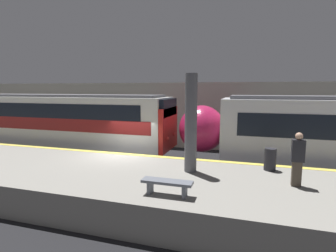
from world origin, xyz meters
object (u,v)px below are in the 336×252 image
(trash_bin, at_px, (270,159))
(platform_bench, at_px, (167,184))
(support_pillar_near, at_px, (191,123))
(train_boxy, at_px, (33,123))
(person_waiting, at_px, (298,158))

(trash_bin, bearing_deg, platform_bench, -131.72)
(support_pillar_near, relative_size, platform_bench, 2.43)
(support_pillar_near, relative_size, train_boxy, 0.19)
(person_waiting, height_order, platform_bench, person_waiting)
(person_waiting, xyz_separation_m, trash_bin, (-0.67, 1.53, -0.50))
(person_waiting, height_order, trash_bin, person_waiting)
(support_pillar_near, xyz_separation_m, train_boxy, (-11.52, 4.41, -0.95))
(train_boxy, bearing_deg, platform_bench, -31.01)
(support_pillar_near, height_order, trash_bin, support_pillar_near)
(platform_bench, bearing_deg, train_boxy, 148.99)
(train_boxy, distance_m, trash_bin, 14.80)
(train_boxy, distance_m, platform_bench, 13.24)
(train_boxy, relative_size, platform_bench, 12.67)
(trash_bin, bearing_deg, person_waiting, -66.20)
(support_pillar_near, height_order, train_boxy, support_pillar_near)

